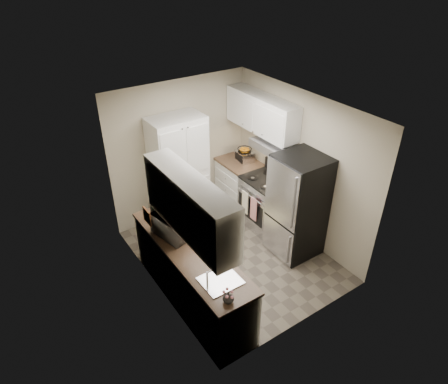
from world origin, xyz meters
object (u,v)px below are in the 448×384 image
at_px(electric_range, 266,202).
at_px(pantry_cabinet, 179,173).
at_px(wine_bottle, 153,209).
at_px(toaster_oven, 245,156).
at_px(refrigerator, 298,206).
at_px(microwave, 174,225).

bearing_deg(electric_range, pantry_cabinet, 141.78).
distance_m(pantry_cabinet, wine_bottle, 1.23).
bearing_deg(wine_bottle, pantry_cabinet, 43.88).
bearing_deg(toaster_oven, refrigerator, -89.37).
xyz_separation_m(electric_range, microwave, (-1.99, -0.44, 0.60)).
height_order(electric_range, toaster_oven, electric_range).
distance_m(electric_range, wine_bottle, 2.15).
bearing_deg(microwave, refrigerator, -112.86).
bearing_deg(microwave, wine_bottle, -4.59).
bearing_deg(pantry_cabinet, refrigerator, -56.54).
bearing_deg(microwave, toaster_oven, -72.18).
bearing_deg(refrigerator, electric_range, 87.52).
relative_size(refrigerator, wine_bottle, 5.66).
distance_m(electric_range, toaster_oven, 0.96).
bearing_deg(refrigerator, toaster_oven, 84.79).
distance_m(electric_range, microwave, 2.13).
bearing_deg(electric_range, microwave, -167.70).
bearing_deg(wine_bottle, refrigerator, -23.23).
bearing_deg(microwave, pantry_cabinet, -43.40).
bearing_deg(toaster_oven, microwave, -144.03).
relative_size(pantry_cabinet, refrigerator, 1.18).
relative_size(electric_range, toaster_oven, 3.44).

